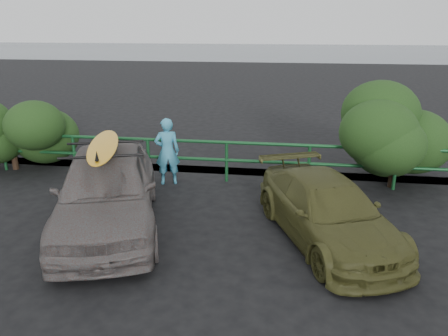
{
  "coord_description": "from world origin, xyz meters",
  "views": [
    {
      "loc": [
        2.45,
        -5.17,
        3.76
      ],
      "look_at": [
        1.29,
        2.58,
        1.15
      ],
      "focal_mm": 35.0,
      "sensor_mm": 36.0,
      "label": 1
    }
  ],
  "objects_px": {
    "guardrail": "(187,159)",
    "surfboard": "(103,146)",
    "olive_vehicle": "(327,211)",
    "man": "(167,151)",
    "sedan": "(107,189)"
  },
  "relations": [
    {
      "from": "sedan",
      "to": "olive_vehicle",
      "type": "xyz_separation_m",
      "value": [
        4.1,
        0.07,
        -0.2
      ]
    },
    {
      "from": "olive_vehicle",
      "to": "guardrail",
      "type": "bearing_deg",
      "value": 116.65
    },
    {
      "from": "guardrail",
      "to": "surfboard",
      "type": "distance_m",
      "value": 3.2
    },
    {
      "from": "guardrail",
      "to": "olive_vehicle",
      "type": "bearing_deg",
      "value": -40.93
    },
    {
      "from": "man",
      "to": "sedan",
      "type": "bearing_deg",
      "value": 61.62
    },
    {
      "from": "guardrail",
      "to": "olive_vehicle",
      "type": "distance_m",
      "value": 4.27
    },
    {
      "from": "olive_vehicle",
      "to": "man",
      "type": "distance_m",
      "value": 4.36
    },
    {
      "from": "surfboard",
      "to": "olive_vehicle",
      "type": "bearing_deg",
      "value": -17.01
    },
    {
      "from": "olive_vehicle",
      "to": "surfboard",
      "type": "relative_size",
      "value": 1.56
    },
    {
      "from": "guardrail",
      "to": "sedan",
      "type": "height_order",
      "value": "sedan"
    },
    {
      "from": "sedan",
      "to": "man",
      "type": "distance_m",
      "value": 2.55
    },
    {
      "from": "man",
      "to": "guardrail",
      "type": "bearing_deg",
      "value": -154.58
    },
    {
      "from": "sedan",
      "to": "olive_vehicle",
      "type": "relative_size",
      "value": 1.16
    },
    {
      "from": "olive_vehicle",
      "to": "man",
      "type": "height_order",
      "value": "man"
    },
    {
      "from": "sedan",
      "to": "man",
      "type": "xyz_separation_m",
      "value": [
        0.48,
        2.5,
        0.05
      ]
    }
  ]
}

